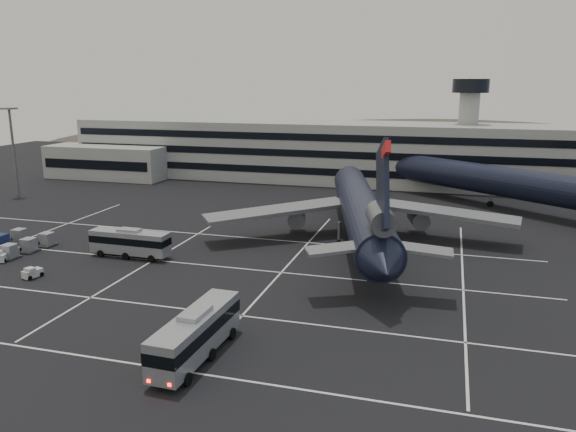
# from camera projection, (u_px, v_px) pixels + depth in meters

# --- Properties ---
(ground) EXTENTS (260.00, 260.00, 0.00)m
(ground) POSITION_uv_depth(u_px,v_px,m) (180.00, 274.00, 70.24)
(ground) COLOR black
(ground) RESTS_ON ground
(lane_markings) EXTENTS (90.00, 55.62, 0.01)m
(lane_markings) POSITION_uv_depth(u_px,v_px,m) (190.00, 273.00, 70.66)
(lane_markings) COLOR silver
(lane_markings) RESTS_ON ground
(terminal) EXTENTS (125.00, 26.00, 24.00)m
(terminal) POSITION_uv_depth(u_px,v_px,m) (302.00, 151.00, 135.86)
(terminal) COLOR gray
(terminal) RESTS_ON ground
(hills) EXTENTS (352.00, 180.00, 44.00)m
(hills) POSITION_uv_depth(u_px,v_px,m) (414.00, 171.00, 226.98)
(hills) COLOR #38332B
(hills) RESTS_ON ground
(lightpole_left) EXTENTS (2.40, 2.40, 18.28)m
(lightpole_left) POSITION_uv_depth(u_px,v_px,m) (12.00, 140.00, 115.02)
(lightpole_left) COLOR slate
(lightpole_left) RESTS_ON ground
(trijet_main) EXTENTS (46.04, 57.03, 18.08)m
(trijet_main) POSITION_uv_depth(u_px,v_px,m) (361.00, 209.00, 81.95)
(trijet_main) COLOR black
(trijet_main) RESTS_ON ground
(trijet_far) EXTENTS (48.76, 40.40, 18.08)m
(trijet_far) POSITION_uv_depth(u_px,v_px,m) (497.00, 180.00, 105.79)
(trijet_far) COLOR black
(trijet_far) RESTS_ON ground
(bus_near) EXTENTS (3.54, 12.64, 4.42)m
(bus_near) POSITION_uv_depth(u_px,v_px,m) (196.00, 332.00, 48.34)
(bus_near) COLOR gray
(bus_near) RESTS_ON ground
(bus_far) EXTENTS (11.35, 3.04, 3.99)m
(bus_far) POSITION_uv_depth(u_px,v_px,m) (130.00, 242.00, 76.52)
(bus_far) COLOR gray
(bus_far) RESTS_ON ground
(tug_a) EXTENTS (1.86, 2.49, 1.44)m
(tug_a) POSITION_uv_depth(u_px,v_px,m) (32.00, 273.00, 68.68)
(tug_a) COLOR #B8B8B3
(tug_a) RESTS_ON ground
(tug_b) EXTENTS (2.31, 2.79, 1.55)m
(tug_b) POSITION_uv_depth(u_px,v_px,m) (2.00, 256.00, 74.94)
(tug_b) COLOR #B8B8B3
(tug_b) RESTS_ON ground
(uld_cluster) EXTENTS (8.54, 9.77, 2.01)m
(uld_cluster) POSITION_uv_depth(u_px,v_px,m) (15.00, 243.00, 79.95)
(uld_cluster) COLOR #2D2D30
(uld_cluster) RESTS_ON ground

